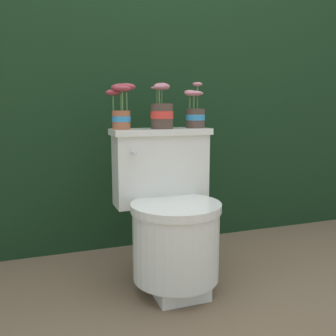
% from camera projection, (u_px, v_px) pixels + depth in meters
% --- Properties ---
extents(ground_plane, '(12.00, 12.00, 0.00)m').
position_uv_depth(ground_plane, '(194.00, 290.00, 1.75)').
color(ground_plane, brown).
extents(hedge_backdrop, '(3.96, 0.65, 1.76)m').
position_uv_depth(hedge_backdrop, '(138.00, 102.00, 2.53)').
color(hedge_backdrop, black).
rests_on(hedge_backdrop, ground).
extents(toilet, '(0.48, 0.51, 0.74)m').
position_uv_depth(toilet, '(171.00, 218.00, 1.75)').
color(toilet, silver).
rests_on(toilet, ground).
extents(potted_plant_left, '(0.14, 0.09, 0.21)m').
position_uv_depth(potted_plant_left, '(121.00, 106.00, 1.74)').
color(potted_plant_left, '#9E5638').
rests_on(potted_plant_left, toilet).
extents(potted_plant_midleft, '(0.11, 0.11, 0.22)m').
position_uv_depth(potted_plant_midleft, '(162.00, 112.00, 1.80)').
color(potted_plant_midleft, '#47382D').
rests_on(potted_plant_midleft, toilet).
extents(potted_plant_middle, '(0.11, 0.10, 0.23)m').
position_uv_depth(potted_plant_middle, '(195.00, 113.00, 1.87)').
color(potted_plant_middle, '#47382D').
rests_on(potted_plant_middle, toilet).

